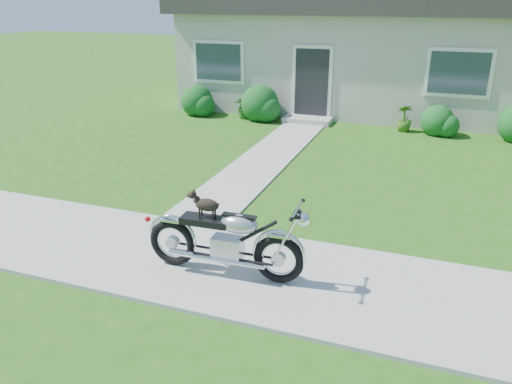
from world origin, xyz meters
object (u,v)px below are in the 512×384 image
house (379,40)px  potted_plant_left (245,106)px  potted_plant_right (405,118)px  motorcycle_with_dog (227,240)px

house → potted_plant_left: size_ratio=16.30×
potted_plant_right → potted_plant_left: bearing=180.0°
potted_plant_right → motorcycle_with_dog: (-1.57, -8.79, 0.17)m
motorcycle_with_dog → potted_plant_left: bearing=107.7°
house → potted_plant_right: (1.27, -3.44, -1.79)m
potted_plant_left → motorcycle_with_dog: size_ratio=0.35×
house → potted_plant_left: bearing=-135.1°
potted_plant_right → house: bearing=110.3°
potted_plant_left → motorcycle_with_dog: 9.34m
potted_plant_right → motorcycle_with_dog: bearing=-100.1°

